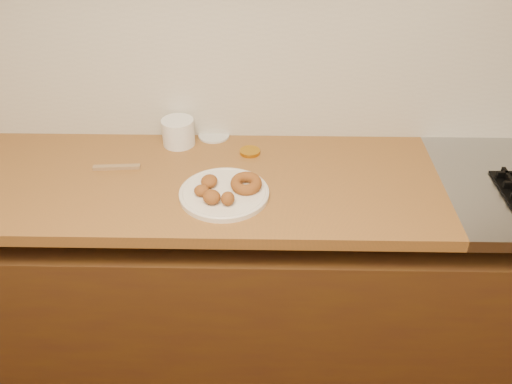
% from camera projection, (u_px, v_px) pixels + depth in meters
% --- Properties ---
extents(wall_back, '(4.00, 0.02, 2.70)m').
position_uv_depth(wall_back, '(290.00, 12.00, 1.77)').
color(wall_back, '#BDAC94').
rests_on(wall_back, ground).
extents(base_cabinet, '(3.60, 0.60, 0.77)m').
position_uv_depth(base_cabinet, '(283.00, 290.00, 2.07)').
color(base_cabinet, '#4B2E0F').
rests_on(base_cabinet, floor).
extents(butcher_block, '(2.30, 0.62, 0.04)m').
position_uv_depth(butcher_block, '(92.00, 182.00, 1.80)').
color(butcher_block, '#925624').
rests_on(butcher_block, base_cabinet).
extents(backsplash, '(3.60, 0.02, 0.60)m').
position_uv_depth(backsplash, '(288.00, 57.00, 1.85)').
color(backsplash, beige).
rests_on(backsplash, wall_back).
extents(donut_plate, '(0.28, 0.28, 0.02)m').
position_uv_depth(donut_plate, '(224.00, 194.00, 1.69)').
color(donut_plate, white).
rests_on(donut_plate, butcher_block).
extents(ring_donut, '(0.10, 0.11, 0.04)m').
position_uv_depth(ring_donut, '(246.00, 183.00, 1.69)').
color(ring_donut, brown).
rests_on(ring_donut, donut_plate).
extents(fried_dough_chunks, '(0.14, 0.16, 0.04)m').
position_uv_depth(fried_dough_chunks, '(212.00, 191.00, 1.65)').
color(fried_dough_chunks, brown).
rests_on(fried_dough_chunks, donut_plate).
extents(plastic_tub, '(0.14, 0.14, 0.10)m').
position_uv_depth(plastic_tub, '(178.00, 132.00, 1.93)').
color(plastic_tub, white).
rests_on(plastic_tub, butcher_block).
extents(tub_lid, '(0.14, 0.14, 0.01)m').
position_uv_depth(tub_lid, '(214.00, 135.00, 2.01)').
color(tub_lid, silver).
rests_on(tub_lid, butcher_block).
extents(brass_jar_lid, '(0.07, 0.07, 0.01)m').
position_uv_depth(brass_jar_lid, '(250.00, 152.00, 1.90)').
color(brass_jar_lid, '#BB8219').
rests_on(brass_jar_lid, butcher_block).
extents(wooden_utensil, '(0.16, 0.03, 0.01)m').
position_uv_depth(wooden_utensil, '(117.00, 167.00, 1.82)').
color(wooden_utensil, '#8F6F4B').
rests_on(wooden_utensil, butcher_block).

